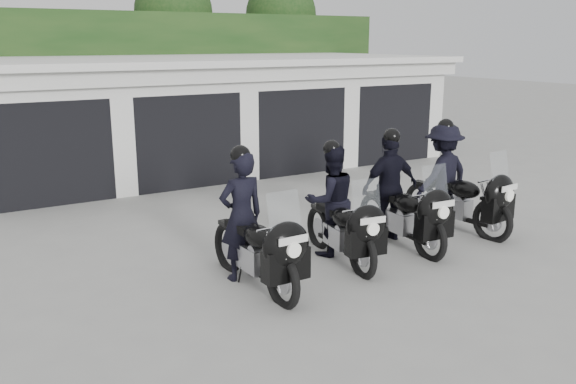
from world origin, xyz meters
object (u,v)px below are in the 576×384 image
police_bike_a (253,231)px  police_bike_d (451,181)px  police_bike_c (396,194)px  police_bike_b (336,209)px

police_bike_a → police_bike_d: 4.46m
police_bike_c → police_bike_d: size_ratio=0.98×
police_bike_b → police_bike_c: police_bike_c is taller
police_bike_a → police_bike_c: size_ratio=1.01×
police_bike_a → police_bike_c: (2.98, 0.42, 0.05)m
police_bike_d → police_bike_a: bearing=-179.1°
police_bike_a → police_bike_b: bearing=9.7°
police_bike_c → police_bike_d: (1.44, 0.16, 0.03)m
police_bike_c → police_bike_d: bearing=10.0°
police_bike_a → police_bike_b: (1.67, 0.33, 0.01)m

